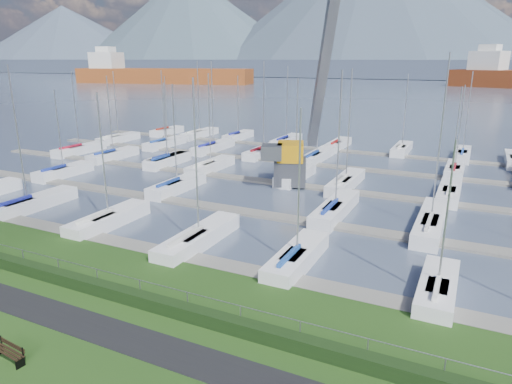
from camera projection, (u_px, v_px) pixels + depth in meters
The scene contains 11 objects.
path at pixel (116, 334), 21.26m from camera, with size 160.00×2.00×0.04m, color black.
water at pixel (454, 83), 248.57m from camera, with size 800.00×540.00×0.20m, color #465267.
hedge at pixel (151, 302), 23.41m from camera, with size 80.00×0.70×0.70m, color black.
fence at pixel (155, 284), 23.52m from camera, with size 0.04×0.04×80.00m, color gray.
foothill at pixel (461, 69), 307.25m from camera, with size 900.00×80.00×12.00m, color #424C60.
mountains at pixel (483, 14), 357.24m from camera, with size 1190.00×360.00×115.00m.
docks at pixel (316, 188), 46.38m from camera, with size 90.00×41.60×0.25m.
bench_left at pixel (9, 352), 19.33m from camera, with size 1.83×0.60×0.85m.
crane at pixel (299, 130), 46.79m from camera, with size 7.61×12.96×22.35m.
cargo_ship_west at pixel (156, 76), 247.69m from camera, with size 97.87×37.39×21.50m.
sailboat_fleet at pixel (311, 128), 47.31m from camera, with size 76.01×49.82×13.50m.
Camera 1 is at (13.97, -16.84, 12.36)m, focal length 32.00 mm.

